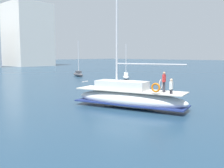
{
  "coord_description": "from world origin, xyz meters",
  "views": [
    {
      "loc": [
        -17.73,
        -14.26,
        4.31
      ],
      "look_at": [
        -1.72,
        1.22,
        1.8
      ],
      "focal_mm": 41.35,
      "sensor_mm": 36.0,
      "label": 1
    }
  ],
  "objects_px": {
    "main_sailboat": "(129,97)",
    "mooring_buoy": "(161,93)",
    "moored_catamaran": "(126,76)",
    "moored_sloop_near": "(78,74)"
  },
  "relations": [
    {
      "from": "main_sailboat",
      "to": "mooring_buoy",
      "type": "bearing_deg",
      "value": 14.11
    },
    {
      "from": "main_sailboat",
      "to": "moored_catamaran",
      "type": "relative_size",
      "value": 2.04
    },
    {
      "from": "moored_sloop_near",
      "to": "mooring_buoy",
      "type": "relative_size",
      "value": 7.87
    },
    {
      "from": "moored_sloop_near",
      "to": "mooring_buoy",
      "type": "xyz_separation_m",
      "value": [
        -9.08,
        -25.94,
        -0.33
      ]
    },
    {
      "from": "main_sailboat",
      "to": "moored_catamaran",
      "type": "height_order",
      "value": "main_sailboat"
    },
    {
      "from": "moored_sloop_near",
      "to": "mooring_buoy",
      "type": "distance_m",
      "value": 27.48
    },
    {
      "from": "mooring_buoy",
      "to": "moored_sloop_near",
      "type": "bearing_deg",
      "value": 70.72
    },
    {
      "from": "moored_catamaran",
      "to": "mooring_buoy",
      "type": "xyz_separation_m",
      "value": [
        -11.04,
        -14.71,
        -0.31
      ]
    },
    {
      "from": "main_sailboat",
      "to": "mooring_buoy",
      "type": "relative_size",
      "value": 14.05
    },
    {
      "from": "main_sailboat",
      "to": "moored_sloop_near",
      "type": "distance_m",
      "value": 32.65
    }
  ]
}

